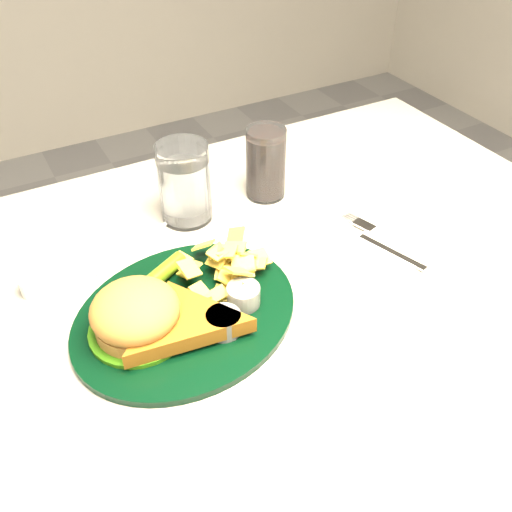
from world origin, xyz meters
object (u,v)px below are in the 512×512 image
(fork_napkin, at_px, (388,249))
(table, at_px, (242,449))
(water_glass, at_px, (184,183))
(cola_glass, at_px, (266,163))
(dinner_plate, at_px, (184,297))

(fork_napkin, bearing_deg, table, 156.64)
(water_glass, height_order, fork_napkin, water_glass)
(water_glass, distance_m, fork_napkin, 0.32)
(table, xyz_separation_m, water_glass, (0.01, 0.20, 0.44))
(cola_glass, bearing_deg, dinner_plate, -138.74)
(cola_glass, xyz_separation_m, fork_napkin, (0.08, -0.22, -0.05))
(dinner_plate, height_order, fork_napkin, dinner_plate)
(water_glass, xyz_separation_m, fork_napkin, (0.22, -0.22, -0.06))
(table, xyz_separation_m, cola_glass, (0.15, 0.20, 0.43))
(table, bearing_deg, water_glass, 86.86)
(dinner_plate, distance_m, water_glass, 0.23)
(water_glass, bearing_deg, fork_napkin, -44.82)
(dinner_plate, distance_m, cola_glass, 0.31)
(table, bearing_deg, dinner_plate, -174.53)
(dinner_plate, bearing_deg, cola_glass, 23.18)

